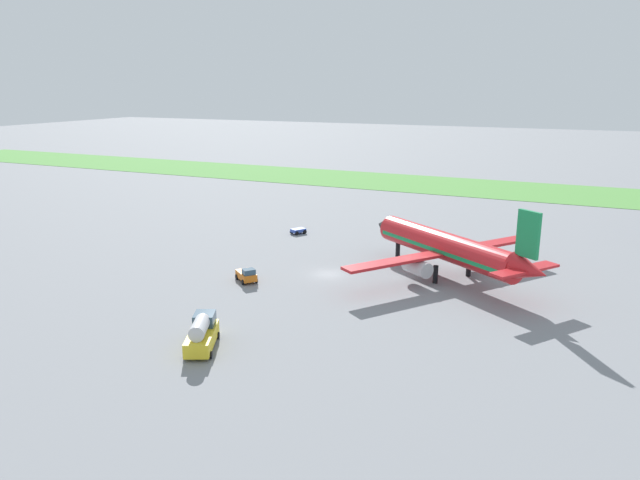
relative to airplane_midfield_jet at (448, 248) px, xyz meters
name	(u,v)px	position (x,y,z in m)	size (l,w,h in m)	color
ground_plane	(328,274)	(-15.07, -5.33, -4.13)	(600.00, 600.00, 0.00)	gray
grass_taxiway_strip	(453,186)	(-15.07, 74.18, -4.09)	(360.00, 28.00, 0.08)	#549342
airplane_midfield_jet	(448,248)	(0.00, 0.00, 0.00)	(27.97, 27.74, 11.46)	red
fuel_truck_near_gate	(202,333)	(-17.02, -31.94, -2.55)	(4.90, 6.91, 3.29)	yellow
baggage_cart_midfield	(298,231)	(-28.87, 13.39, -3.56)	(2.65, 2.92, 0.90)	#334FB2
pushback_tug_by_runway	(247,275)	(-23.57, -12.60, -3.22)	(3.93, 3.67, 1.95)	orange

